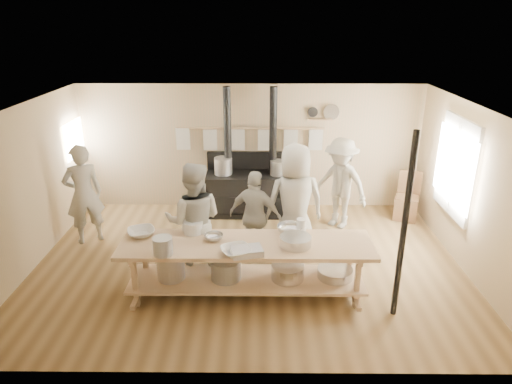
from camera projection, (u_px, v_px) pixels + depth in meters
ground at (248, 263)px, 7.62m from camera, size 7.00×7.00×0.00m
room_shell at (248, 171)px, 7.03m from camera, size 7.00×7.00×7.00m
window_right at (456, 167)px, 7.60m from camera, size 0.09×1.50×1.65m
left_opening at (74, 139)px, 8.92m from camera, size 0.00×0.90×0.90m
stove at (250, 189)px, 9.40m from camera, size 1.90×0.75×2.60m
towel_rail at (251, 136)px, 9.28m from camera, size 3.00×0.04×0.47m
back_wall_shelf at (323, 114)px, 9.14m from camera, size 0.63×0.14×0.32m
prep_table at (246, 263)px, 6.59m from camera, size 3.60×0.90×0.85m
support_post at (404, 229)px, 5.87m from camera, size 0.08×0.08×2.60m
cook_far_left at (84, 194)px, 8.05m from camera, size 0.79×0.72×1.82m
cook_left at (194, 221)px, 6.96m from camera, size 0.91×0.71×1.86m
cook_center at (295, 203)px, 7.46m from camera, size 1.06×0.78×1.99m
cook_right at (255, 216)px, 7.51m from camera, size 0.98×0.67×1.55m
cook_by_window at (340, 183)px, 8.65m from camera, size 1.30×1.23×1.77m
chair at (406, 205)px, 9.20m from camera, size 0.58×0.58×0.96m
bowl_white_a at (141, 232)px, 6.68m from camera, size 0.50×0.50×0.10m
bowl_steel_a at (214, 237)px, 6.54m from camera, size 0.39×0.39×0.09m
bowl_white_b at (236, 251)px, 6.14m from camera, size 0.53×0.53×0.10m
bowl_steel_b at (290, 229)px, 6.75m from camera, size 0.37×0.37×0.12m
roasting_pan at (247, 251)px, 6.14m from camera, size 0.47×0.37×0.09m
mixing_bowl_large at (295, 241)px, 6.37m from camera, size 0.51×0.51×0.14m
bucket_galv at (163, 246)px, 6.12m from camera, size 0.32×0.32×0.25m
deep_bowl_enamel at (193, 227)px, 6.75m from camera, size 0.30×0.30×0.18m
pitcher at (301, 226)px, 6.73m from camera, size 0.18×0.18×0.22m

